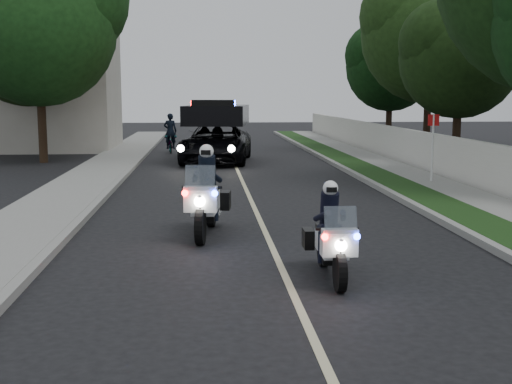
% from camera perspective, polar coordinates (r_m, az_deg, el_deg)
% --- Properties ---
extents(ground, '(120.00, 120.00, 0.00)m').
position_cam_1_polar(ground, '(10.63, 2.64, -7.52)').
color(ground, black).
rests_on(ground, ground).
extents(curb_right, '(0.20, 60.00, 0.15)m').
position_cam_1_polar(curb_right, '(21.05, 10.37, 0.50)').
color(curb_right, gray).
rests_on(curb_right, ground).
extents(grass_verge, '(1.20, 60.00, 0.16)m').
position_cam_1_polar(grass_verge, '(21.23, 12.19, 0.53)').
color(grass_verge, '#193814').
rests_on(grass_verge, ground).
extents(sidewalk_right, '(1.40, 60.00, 0.16)m').
position_cam_1_polar(sidewalk_right, '(21.64, 15.49, 0.56)').
color(sidewalk_right, gray).
rests_on(sidewalk_right, ground).
extents(property_wall, '(0.22, 60.00, 1.50)m').
position_cam_1_polar(property_wall, '(21.93, 18.02, 2.32)').
color(property_wall, beige).
rests_on(property_wall, ground).
extents(curb_left, '(0.20, 60.00, 0.15)m').
position_cam_1_polar(curb_left, '(20.54, -12.34, 0.25)').
color(curb_left, gray).
rests_on(curb_left, ground).
extents(sidewalk_left, '(2.00, 60.00, 0.16)m').
position_cam_1_polar(sidewalk_left, '(20.72, -15.35, 0.22)').
color(sidewalk_left, gray).
rests_on(sidewalk_left, ground).
extents(building_far, '(8.00, 6.00, 7.00)m').
position_cam_1_polar(building_far, '(37.19, -18.28, 8.88)').
color(building_far, '#A8A396').
rests_on(building_far, ground).
extents(lane_marking, '(0.12, 50.00, 0.01)m').
position_cam_1_polar(lane_marking, '(20.39, -0.84, 0.19)').
color(lane_marking, '#BFB78C').
rests_on(lane_marking, ground).
extents(police_moto_left, '(1.05, 2.31, 1.89)m').
position_cam_1_polar(police_moto_left, '(13.96, -4.28, -3.68)').
color(police_moto_left, white).
rests_on(police_moto_left, ground).
extents(police_moto_right, '(0.67, 1.84, 1.56)m').
position_cam_1_polar(police_moto_right, '(10.80, 6.41, -7.31)').
color(police_moto_right, silver).
rests_on(police_moto_right, ground).
extents(police_suv, '(3.46, 6.23, 2.89)m').
position_cam_1_polar(police_suv, '(28.84, -3.42, 2.58)').
color(police_suv, black).
rests_on(police_suv, ground).
extents(bicycle, '(0.75, 1.75, 0.89)m').
position_cam_1_polar(bicycle, '(33.73, -7.35, 3.37)').
color(bicycle, black).
rests_on(bicycle, ground).
extents(cyclist, '(0.66, 0.46, 1.78)m').
position_cam_1_polar(cyclist, '(33.73, -7.35, 3.37)').
color(cyclist, black).
rests_on(cyclist, ground).
extents(sign_post, '(0.38, 0.38, 2.36)m').
position_cam_1_polar(sign_post, '(22.06, 14.82, 0.52)').
color(sign_post, '#A10B16').
rests_on(sign_post, ground).
extents(tree_right_c, '(5.89, 5.89, 8.65)m').
position_cam_1_polar(tree_right_c, '(30.46, 16.76, 2.55)').
color(tree_right_c, '#18320F').
rests_on(tree_right_c, ground).
extents(tree_right_d, '(7.73, 7.73, 11.36)m').
position_cam_1_polar(tree_right_d, '(34.64, 14.39, 3.30)').
color(tree_right_d, '#224416').
rests_on(tree_right_d, ground).
extents(tree_right_e, '(6.19, 6.19, 8.84)m').
position_cam_1_polar(tree_right_e, '(40.99, 11.29, 4.15)').
color(tree_right_e, black).
rests_on(tree_right_e, ground).
extents(tree_left_near, '(8.63, 8.63, 11.09)m').
position_cam_1_polar(tree_left_near, '(30.08, -17.77, 2.43)').
color(tree_left_near, '#194216').
rests_on(tree_left_near, ground).
extents(tree_left_far, '(7.92, 7.92, 10.06)m').
position_cam_1_polar(tree_left_far, '(35.24, -18.43, 3.22)').
color(tree_left_far, black).
rests_on(tree_left_far, ground).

